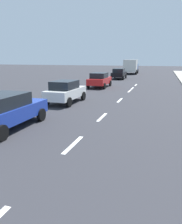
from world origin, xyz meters
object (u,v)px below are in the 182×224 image
(parked_car_blue, at_px, (5,110))
(delivery_truck, at_px, (131,66))
(parked_car_black, at_px, (119,73))
(parked_car_red, at_px, (100,80))
(parked_car_white, at_px, (66,91))

(parked_car_blue, bearing_deg, delivery_truck, 89.45)
(parked_car_black, bearing_deg, parked_car_red, -91.99)
(parked_car_white, bearing_deg, delivery_truck, 90.71)
(parked_car_blue, bearing_deg, parked_car_black, 89.53)
(parked_car_red, height_order, parked_car_black, same)
(parked_car_white, height_order, parked_car_red, same)
(parked_car_red, height_order, delivery_truck, delivery_truck)
(parked_car_blue, relative_size, parked_car_red, 1.05)
(parked_car_black, distance_m, delivery_truck, 11.97)
(parked_car_white, bearing_deg, parked_car_black, 90.93)
(parked_car_white, xyz_separation_m, parked_car_black, (0.07, 19.69, 0.00))
(parked_car_blue, relative_size, parked_car_white, 1.12)
(parked_car_white, xyz_separation_m, delivery_truck, (0.23, 31.64, 0.67))
(parked_car_blue, xyz_separation_m, parked_car_black, (0.23, 25.95, -0.00))
(parked_car_black, xyz_separation_m, delivery_truck, (0.16, 11.95, 0.67))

